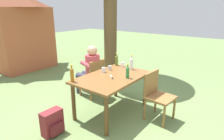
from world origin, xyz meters
TOP-DOWN VIEW (x-y plane):
  - ground_plane at (0.00, 0.00)m, footprint 24.00×24.00m
  - dining_table at (0.00, 0.00)m, footprint 1.42×0.90m
  - chair_far_right at (0.31, 0.75)m, footprint 0.49×0.49m
  - chair_near_right at (0.33, -0.75)m, footprint 0.48×0.48m
  - person_in_white_shirt at (0.32, 0.86)m, footprint 0.47×0.61m
  - bottle_clear at (0.57, -0.06)m, footprint 0.06×0.06m
  - bottle_green at (0.10, -0.28)m, footprint 0.06×0.06m
  - bottle_amber at (-0.63, 0.37)m, footprint 0.06×0.06m
  - bottle_olive at (0.63, 0.36)m, footprint 0.06×0.06m
  - cup_glass at (0.09, 0.28)m, footprint 0.07×0.07m
  - cup_white at (0.62, 0.19)m, footprint 0.06×0.06m
  - cup_steel at (0.28, 0.27)m, footprint 0.07×0.07m
  - table_knife at (-0.05, -0.03)m, footprint 0.17×0.20m
  - backpack_by_near_side at (-1.12, 0.34)m, footprint 0.34×0.23m
  - brick_kiosk at (0.58, 4.34)m, footprint 1.94×1.83m

SIDE VIEW (x-z plane):
  - ground_plane at x=0.00m, z-range 0.00..0.00m
  - backpack_by_near_side at x=-1.12m, z-range -0.01..0.40m
  - chair_far_right at x=0.31m, z-range 0.05..0.92m
  - chair_near_right at x=0.33m, z-range 0.05..0.92m
  - dining_table at x=0.00m, z-range 0.27..1.01m
  - person_in_white_shirt at x=0.32m, z-range 0.07..1.25m
  - table_knife at x=-0.05m, z-range 0.74..0.75m
  - cup_steel at x=0.28m, z-range 0.74..0.83m
  - cup_glass at x=0.09m, z-range 0.74..0.84m
  - cup_white at x=0.62m, z-range 0.74..0.84m
  - bottle_green at x=0.10m, z-range 0.72..0.98m
  - bottle_olive at x=0.63m, z-range 0.72..1.00m
  - bottle_amber at x=-0.63m, z-range 0.72..1.02m
  - bottle_clear at x=0.57m, z-range 0.72..1.02m
  - brick_kiosk at x=0.58m, z-range 0.06..2.59m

